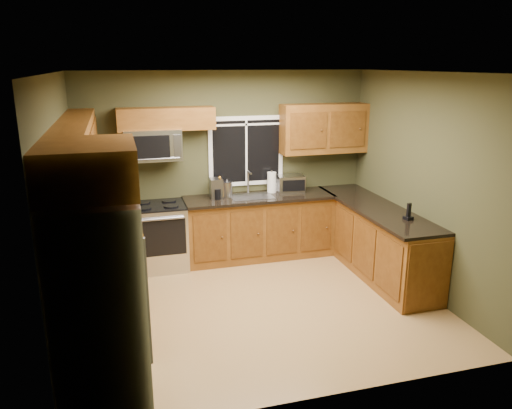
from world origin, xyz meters
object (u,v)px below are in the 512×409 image
paper_towel_roll (272,182)px  soap_bottle_a (220,187)px  toaster_oven (290,183)px  coffee_maker (216,189)px  kettle (227,189)px  microwave (153,145)px  soap_bottle_c (225,189)px  refrigerator (100,303)px  range (159,236)px  soap_bottle_b (274,185)px  cordless_phone (408,215)px

paper_towel_roll → soap_bottle_a: (-0.80, -0.11, 0.00)m
toaster_oven → soap_bottle_a: (-1.09, -0.09, 0.03)m
coffee_maker → kettle: bearing=0.2°
microwave → soap_bottle_c: microwave is taller
refrigerator → range: refrigerator is taller
refrigerator → toaster_oven: 3.96m
microwave → soap_bottle_a: (0.90, -0.08, -0.63)m
kettle → paper_towel_roll: size_ratio=0.83×
soap_bottle_a → soap_bottle_b: size_ratio=1.67×
refrigerator → coffee_maker: bearing=61.5°
toaster_oven → refrigerator: bearing=-132.6°
soap_bottle_a → soap_bottle_c: 0.21m
toaster_oven → soap_bottle_b: 0.25m
microwave → coffee_maker: microwave is taller
paper_towel_roll → soap_bottle_a: size_ratio=1.08×
soap_bottle_b → cordless_phone: bearing=-56.9°
soap_bottle_b → cordless_phone: size_ratio=0.89×
soap_bottle_a → cordless_phone: soap_bottle_a is taller
refrigerator → coffee_maker: (1.54, 2.83, 0.17)m
range → microwave: bearing=90.0°
kettle → soap_bottle_a: soap_bottle_a is taller
coffee_maker → microwave: bearing=175.2°
soap_bottle_a → range: bearing=-176.2°
refrigerator → soap_bottle_b: bearing=50.9°
microwave → cordless_phone: bearing=-30.2°
microwave → soap_bottle_b: 1.89m
coffee_maker → soap_bottle_b: (0.90, 0.17, -0.04)m
refrigerator → cordless_phone: size_ratio=8.61×
range → cordless_phone: bearing=-28.2°
range → paper_towel_roll: 1.82m
kettle → paper_towel_roll: bearing=8.3°
paper_towel_roll → soap_bottle_c: 0.70m
toaster_oven → soap_bottle_b: (-0.24, 0.08, -0.03)m
toaster_oven → soap_bottle_b: size_ratio=2.27×
refrigerator → toaster_oven: bearing=47.4°
soap_bottle_c → paper_towel_roll: bearing=-5.2°
cordless_phone → range: bearing=151.8°
kettle → soap_bottle_b: (0.75, 0.16, -0.04)m
microwave → coffee_maker: (0.85, -0.07, -0.66)m
toaster_oven → kettle: size_ratio=1.51×
refrigerator → toaster_oven: (2.68, 2.92, 0.16)m
refrigerator → soap_bottle_c: 3.45m
toaster_oven → range: bearing=-175.8°
kettle → soap_bottle_b: bearing=12.4°
kettle → soap_bottle_c: size_ratio=1.76×
toaster_oven → soap_bottle_b: toaster_oven is taller
refrigerator → toaster_oven: refrigerator is taller
kettle → microwave: bearing=176.0°
range → soap_bottle_a: 1.10m
microwave → soap_bottle_a: 1.10m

